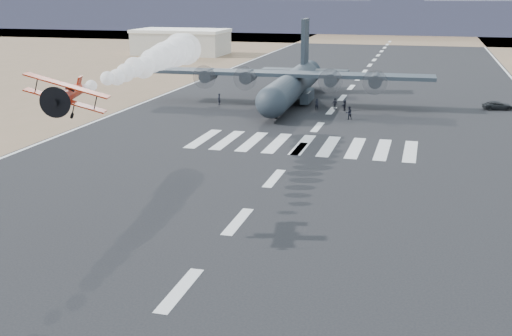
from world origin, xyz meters
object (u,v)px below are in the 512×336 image
at_px(support_vehicle, 498,106).
at_px(crew_g, 317,104).
at_px(aerobatic_biplane, 66,95).
at_px(crew_c, 283,103).
at_px(crew_a, 219,99).
at_px(crew_d, 335,104).
at_px(transport_aircraft, 292,83).
at_px(crew_h, 349,113).
at_px(hangar_left, 181,42).
at_px(crew_e, 260,100).
at_px(crew_b, 286,104).
at_px(crew_f, 344,105).

distance_m(support_vehicle, crew_g, 26.72).
height_order(aerobatic_biplane, crew_c, aerobatic_biplane).
xyz_separation_m(crew_a, crew_d, (17.75, 0.62, -0.02)).
distance_m(transport_aircraft, crew_c, 5.68).
distance_m(crew_a, crew_d, 17.76).
bearing_deg(crew_h, crew_d, -90.65).
height_order(hangar_left, crew_h, hangar_left).
relative_size(transport_aircraft, crew_c, 23.40).
relative_size(crew_c, crew_d, 1.09).
height_order(support_vehicle, crew_c, crew_c).
distance_m(transport_aircraft, support_vehicle, 30.64).
bearing_deg(hangar_left, support_vehicle, -41.05).
bearing_deg(aerobatic_biplane, crew_g, 74.73).
height_order(transport_aircraft, crew_c, transport_aircraft).
xyz_separation_m(crew_a, crew_h, (20.67, -6.32, 0.03)).
xyz_separation_m(transport_aircraft, crew_g, (4.67, -4.76, -2.36)).
relative_size(aerobatic_biplane, crew_e, 3.37).
bearing_deg(crew_b, transport_aircraft, 111.62).
height_order(transport_aircraft, crew_b, transport_aircraft).
bearing_deg(transport_aircraft, crew_d, -29.79).
relative_size(transport_aircraft, crew_b, 25.01).
bearing_deg(crew_b, crew_a, -166.46).
distance_m(hangar_left, crew_e, 82.31).
relative_size(transport_aircraft, crew_e, 25.13).
bearing_deg(crew_h, crew_b, -51.05).
bearing_deg(crew_d, transport_aircraft, 9.18).
bearing_deg(hangar_left, crew_g, -55.65).
xyz_separation_m(support_vehicle, crew_a, (-40.96, -6.74, 0.26)).
xyz_separation_m(crew_d, crew_h, (2.92, -6.94, 0.05)).
height_order(crew_a, crew_e, crew_a).
distance_m(crew_d, crew_h, 7.53).
distance_m(hangar_left, crew_f, 90.29).
xyz_separation_m(crew_b, crew_d, (7.03, 1.75, -0.02)).
xyz_separation_m(support_vehicle, crew_f, (-21.73, -6.69, 0.18)).
xyz_separation_m(crew_f, crew_h, (1.44, -6.37, 0.11)).
bearing_deg(crew_e, crew_g, 52.62).
bearing_deg(hangar_left, crew_c, -58.56).
relative_size(support_vehicle, crew_f, 2.75).
distance_m(aerobatic_biplane, crew_h, 50.34).
xyz_separation_m(crew_b, crew_h, (9.95, -5.19, 0.03)).
bearing_deg(crew_a, hangar_left, 165.59).
relative_size(hangar_left, crew_f, 15.70).
distance_m(support_vehicle, crew_b, 31.25).
height_order(hangar_left, crew_a, hangar_left).
distance_m(crew_b, crew_g, 4.55).
distance_m(crew_f, crew_h, 6.54).
distance_m(crew_f, crew_g, 4.05).
height_order(crew_a, crew_g, crew_a).
height_order(aerobatic_biplane, crew_a, aerobatic_biplane).
height_order(crew_a, crew_c, crew_c).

